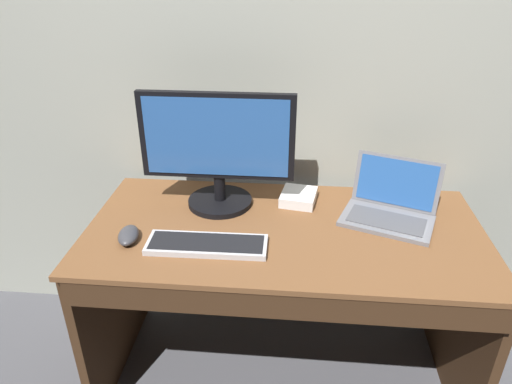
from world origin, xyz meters
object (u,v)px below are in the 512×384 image
at_px(external_drive_box, 299,197).
at_px(laptop_space_gray, 390,206).
at_px(wired_keyboard, 207,245).
at_px(computer_mouse, 128,235).
at_px(external_monitor, 218,151).

bearing_deg(external_drive_box, laptop_space_gray, -14.98).
bearing_deg(wired_keyboard, computer_mouse, 176.03).
relative_size(laptop_space_gray, wired_keyboard, 0.95).
distance_m(laptop_space_gray, computer_mouse, 0.94).
bearing_deg(laptop_space_gray, external_monitor, 176.93).
xyz_separation_m(computer_mouse, external_drive_box, (0.58, 0.33, 0.00)).
height_order(external_monitor, computer_mouse, external_monitor).
xyz_separation_m(laptop_space_gray, computer_mouse, (-0.91, -0.24, -0.03)).
height_order(external_monitor, external_drive_box, external_monitor).
relative_size(external_monitor, external_drive_box, 3.91).
height_order(laptop_space_gray, external_drive_box, laptop_space_gray).
distance_m(external_monitor, external_drive_box, 0.37).
xyz_separation_m(external_monitor, external_drive_box, (0.30, 0.06, -0.21)).
relative_size(laptop_space_gray, computer_mouse, 3.15).
bearing_deg(wired_keyboard, external_monitor, 90.55).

